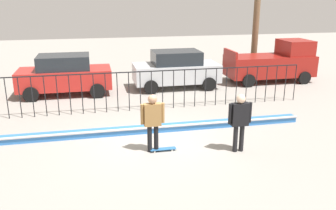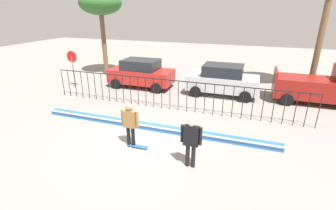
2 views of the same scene
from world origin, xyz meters
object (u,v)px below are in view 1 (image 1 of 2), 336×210
parked_car_silver (176,69)px  pickup_truck (273,63)px  skateboarder (153,118)px  skateboard (163,149)px  parked_car_red (65,75)px  camera_operator (240,118)px

parked_car_silver → pickup_truck: (5.53, 0.27, 0.06)m
skateboarder → skateboard: 1.07m
skateboarder → skateboard: skateboarder is taller
skateboarder → parked_car_silver: bearing=67.7°
parked_car_red → pickup_truck: pickup_truck is taller
camera_operator → pickup_truck: bearing=-88.8°
skateboarder → parked_car_red: 7.91m
skateboard → camera_operator: bearing=0.3°
parked_car_red → pickup_truck: (10.99, 0.43, 0.06)m
camera_operator → parked_car_red: bearing=-20.3°
skateboarder → parked_car_silver: 7.89m
skateboard → parked_car_red: parked_car_red is taller
skateboard → pickup_truck: bearing=58.2°
skateboard → pickup_truck: (7.73, 7.80, 0.98)m
parked_car_red → pickup_truck: bearing=3.3°
pickup_truck → parked_car_silver: bearing=-174.2°
skateboarder → camera_operator: camera_operator is taller
parked_car_silver → pickup_truck: bearing=-0.3°
parked_car_silver → skateboard: bearing=-109.4°
skateboarder → pickup_truck: bearing=40.2°
skateboard → pickup_truck: size_ratio=0.17×
skateboarder → parked_car_silver: size_ratio=0.42×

